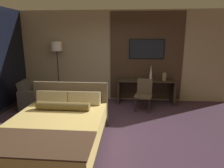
% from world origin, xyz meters
% --- Properties ---
extents(ground_plane, '(16.00, 16.00, 0.00)m').
position_xyz_m(ground_plane, '(0.00, 0.00, 0.00)').
color(ground_plane, '#3D2838').
extents(wall_back_tv_panel, '(7.20, 0.09, 2.80)m').
position_xyz_m(wall_back_tv_panel, '(0.12, 2.59, 1.40)').
color(wall_back_tv_panel, tan).
rests_on(wall_back_tv_panel, ground_plane).
extents(bed, '(1.70, 2.28, 1.02)m').
position_xyz_m(bed, '(-0.89, -0.46, 0.32)').
color(bed, '#33281E').
rests_on(bed, ground_plane).
extents(desk, '(1.73, 0.54, 0.74)m').
position_xyz_m(desk, '(0.96, 2.30, 0.50)').
color(desk, '#2D2319').
rests_on(desk, ground_plane).
extents(tv, '(1.07, 0.04, 0.60)m').
position_xyz_m(tv, '(0.96, 2.52, 1.64)').
color(tv, black).
extents(desk_chair, '(0.53, 0.53, 0.88)m').
position_xyz_m(desk_chair, '(0.86, 1.67, 0.52)').
color(desk_chair, '#4C3D2D').
rests_on(desk_chair, ground_plane).
extents(armchair_by_window, '(0.97, 0.99, 0.81)m').
position_xyz_m(armchair_by_window, '(-2.22, 1.62, 0.28)').
color(armchair_by_window, '#47423D').
rests_on(armchair_by_window, ground_plane).
extents(floor_lamp, '(0.34, 0.34, 1.86)m').
position_xyz_m(floor_lamp, '(-1.80, 2.34, 1.57)').
color(floor_lamp, '#282623').
rests_on(floor_lamp, ground_plane).
extents(vase_tall, '(0.10, 0.10, 0.45)m').
position_xyz_m(vase_tall, '(1.10, 2.32, 0.97)').
color(vase_tall, silver).
rests_on(vase_tall, desk).
extents(vase_short, '(0.12, 0.12, 0.23)m').
position_xyz_m(vase_short, '(1.48, 2.18, 0.86)').
color(vase_short, '#846647').
rests_on(vase_short, desk).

